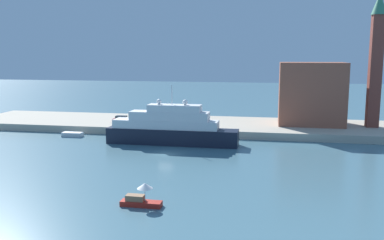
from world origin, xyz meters
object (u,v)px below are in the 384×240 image
object	(u,v)px
large_yacht	(171,128)
person_figure	(140,121)
harbor_building	(311,94)
parked_car	(122,119)
work_barge	(72,134)
bell_tower	(376,55)
mooring_bollard	(198,127)
small_motorboat	(141,197)

from	to	relation	value
large_yacht	person_figure	bearing A→B (deg)	131.31
harbor_building	parked_car	size ratio (longest dim) A/B	3.40
work_barge	harbor_building	xyz separation A→B (m)	(51.31, 16.74, 8.29)
person_figure	bell_tower	bearing A→B (deg)	8.09
bell_tower	mooring_bollard	bearing A→B (deg)	-165.27
work_barge	mooring_bollard	distance (m)	27.37
large_yacht	work_barge	bearing A→B (deg)	171.00
work_barge	mooring_bollard	size ratio (longest dim) A/B	6.13
work_barge	person_figure	bearing A→B (deg)	31.80
person_figure	mooring_bollard	bearing A→B (deg)	-10.27
person_figure	mooring_bollard	xyz separation A→B (m)	(14.07, -2.55, -0.49)
mooring_bollard	person_figure	bearing A→B (deg)	169.73
large_yacht	bell_tower	distance (m)	47.87
large_yacht	bell_tower	bearing A→B (deg)	24.38
large_yacht	mooring_bollard	size ratio (longest dim) A/B	36.40
bell_tower	person_figure	xyz separation A→B (m)	(-51.73, -7.35, -14.98)
harbor_building	person_figure	xyz separation A→B (m)	(-38.58, -8.85, -6.27)
harbor_building	bell_tower	size ratio (longest dim) A/B	0.50
parked_car	person_figure	distance (m)	6.89
bell_tower	large_yacht	bearing A→B (deg)	-155.62
person_figure	small_motorboat	bearing A→B (deg)	-71.95
bell_tower	parked_car	bearing A→B (deg)	-176.51
small_motorboat	parked_car	distance (m)	53.68
harbor_building	parked_car	xyz separation A→B (m)	(-44.29, -5.00, -6.51)
harbor_building	bell_tower	distance (m)	15.84
mooring_bollard	harbor_building	bearing A→B (deg)	24.95
small_motorboat	work_barge	world-z (taller)	small_motorboat
person_figure	large_yacht	bearing A→B (deg)	-48.69
harbor_building	person_figure	distance (m)	40.08
parked_car	mooring_bollard	distance (m)	20.79
large_yacht	work_barge	xyz separation A→B (m)	(-22.84, 3.62, -2.70)
bell_tower	mooring_bollard	world-z (taller)	bell_tower
small_motorboat	mooring_bollard	xyz separation A→B (m)	(-0.82, 43.16, 0.94)
harbor_building	bell_tower	world-z (taller)	bell_tower
small_motorboat	person_figure	distance (m)	48.09
small_motorboat	bell_tower	size ratio (longest dim) A/B	0.17
bell_tower	person_figure	distance (m)	54.35
harbor_building	parked_car	world-z (taller)	harbor_building
small_motorboat	harbor_building	world-z (taller)	harbor_building
large_yacht	small_motorboat	bearing A→B (deg)	-82.04
small_motorboat	parked_car	size ratio (longest dim) A/B	1.14
parked_car	bell_tower	bearing A→B (deg)	3.49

